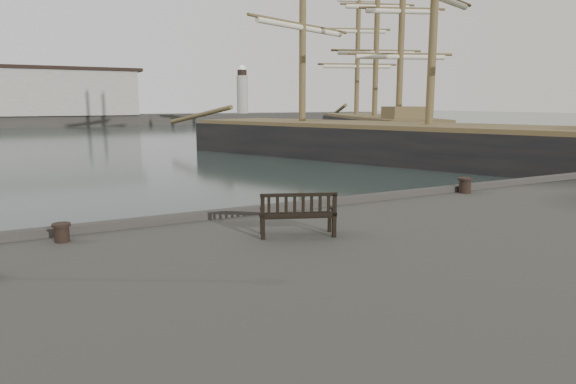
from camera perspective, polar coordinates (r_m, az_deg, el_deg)
name	(u,v)px	position (r m, az deg, el deg)	size (l,w,h in m)	color
ground	(292,264)	(14.02, 0.46, -8.04)	(400.00, 400.00, 0.00)	black
breakwater	(21,103)	(103.72, -27.51, 8.80)	(140.00, 9.50, 12.20)	#383530
bench	(297,222)	(10.75, 1.06, -3.38)	(1.67, 1.09, 0.91)	black
bollard_left	(62,233)	(11.27, -23.84, -4.15)	(0.36, 0.36, 0.38)	black
bollard_right	(465,185)	(16.77, 19.05, 0.70)	(0.45, 0.45, 0.47)	black
tall_ship_main	(428,152)	(38.67, 15.24, 4.31)	(23.36, 41.22, 30.90)	black
tall_ship_far	(374,134)	(59.49, 9.51, 6.43)	(16.85, 29.99, 25.48)	black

